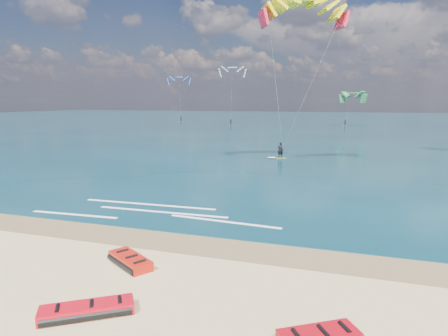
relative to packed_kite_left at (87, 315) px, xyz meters
The scene contains 8 objects.
ground 43.36m from the packed_kite_left, 94.60° to the left, with size 320.00×320.00×0.00m, color tan.
wet_sand_strip 7.12m from the packed_kite_left, 119.25° to the left, with size 320.00×2.40×0.01m, color brown.
sea 107.27m from the packed_kite_left, 91.86° to the left, with size 320.00×200.00×0.04m, color #0A2E38.
packed_kite_left is the anchor object (origin of this frame).
packed_kite_mid 3.51m from the packed_kite_left, 101.38° to the left, with size 2.28×1.14×0.42m, color red, non-canonical shape.
kitesurfer_main 30.08m from the packed_kite_left, 87.82° to the left, with size 9.11×9.46×15.44m.
shoreline_foam 10.49m from the packed_kite_left, 107.77° to the left, with size 13.42×3.62×0.01m.
distant_kites 84.54m from the packed_kite_left, 95.24° to the left, with size 73.51×20.35×13.42m.
Camera 1 is at (10.43, -11.93, 6.01)m, focal length 32.00 mm.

